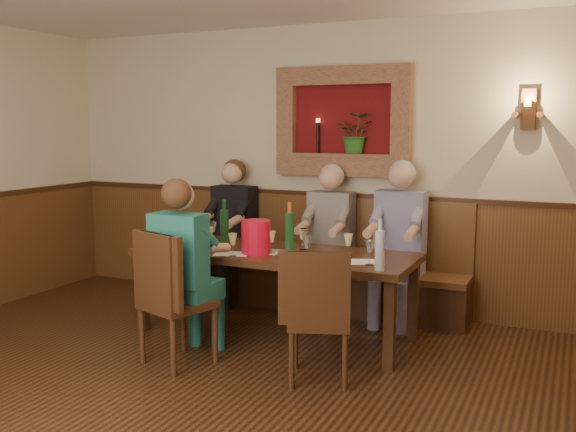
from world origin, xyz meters
The scene contains 32 objects.
ground_plane centered at (0.00, 0.00, 0.00)m, with size 6.00×6.00×0.00m, color black.
room_shell centered at (0.00, 0.00, 1.89)m, with size 6.04×6.04×2.82m.
wainscoting centered at (0.00, 0.00, 0.59)m, with size 6.02×6.02×1.15m.
wall_niche centered at (0.24, 2.94, 1.81)m, with size 1.36×0.30×1.06m.
wall_sconce centered at (1.90, 2.93, 1.94)m, with size 0.25×0.20×0.35m.
dining_table centered at (0.00, 1.85, 0.68)m, with size 2.40×0.90×0.75m.
bench centered at (0.00, 2.79, 0.33)m, with size 3.00×0.45×1.11m.
chair_near_left centered at (-0.40, 0.93, 0.30)m, with size 0.58×0.58×1.04m.
chair_near_right centered at (0.72, 1.09, 0.28)m, with size 0.55×0.55×0.97m.
person_bench_left centered at (-0.92, 2.69, 0.61)m, with size 0.44×0.54×1.47m.
person_bench_mid centered at (0.16, 2.69, 0.60)m, with size 0.43×0.53×1.45m.
person_bench_right centered at (0.85, 2.69, 0.62)m, with size 0.45×0.55×1.50m.
person_chair_front centered at (-0.39, 1.07, 0.59)m, with size 0.42×0.51×1.42m.
spittoon_bucket centered at (-0.09, 1.68, 0.89)m, with size 0.25×0.25×0.28m, color red.
wine_bottle_green_a centered at (0.14, 1.85, 0.93)m, with size 0.08×0.08×0.43m.
wine_bottle_green_b centered at (-0.50, 1.86, 0.92)m, with size 0.09×0.09×0.41m.
water_bottle centered at (1.03, 1.50, 0.91)m, with size 0.07×0.07×0.39m.
tasting_sheet_a centered at (-0.71, 1.73, 0.75)m, with size 0.31×0.22×0.00m, color white.
tasting_sheet_b centered at (-0.08, 1.79, 0.75)m, with size 0.31×0.22×0.00m, color white.
tasting_sheet_c centered at (0.82, 1.73, 0.75)m, with size 0.29×0.21×0.00m, color white.
tasting_sheet_d centered at (-0.27, 1.58, 0.75)m, with size 0.28×0.20×0.00m, color white.
wine_glass_0 centered at (-0.99, 1.72, 0.85)m, with size 0.08×0.08×0.19m, color #DFCF85, non-canonical shape.
wine_glass_1 centered at (-0.70, 1.98, 0.85)m, with size 0.08×0.08×0.19m, color white, non-canonical shape.
wine_glass_2 centered at (-0.55, 1.68, 0.85)m, with size 0.08×0.08×0.19m, color #DFCF85, non-canonical shape.
wine_glass_3 centered at (-0.31, 1.98, 0.85)m, with size 0.08×0.08×0.19m, color white, non-canonical shape.
wine_glass_4 centered at (0.02, 1.73, 0.85)m, with size 0.08×0.08×0.19m, color #DFCF85, non-canonical shape.
wine_glass_5 centered at (0.20, 1.97, 0.85)m, with size 0.08×0.08×0.19m, color #DFCF85, non-canonical shape.
wine_glass_6 centered at (0.39, 1.62, 0.85)m, with size 0.08×0.08×0.19m, color white, non-canonical shape.
wine_glass_7 centered at (0.66, 1.86, 0.85)m, with size 0.08×0.08×0.19m, color #DFCF85, non-canonical shape.
wine_glass_8 centered at (0.90, 1.65, 0.85)m, with size 0.08×0.08×0.19m, color white, non-canonical shape.
wine_glass_9 centered at (-0.21, 1.50, 0.85)m, with size 0.08×0.08×0.19m, color #DFCF85, non-canonical shape.
wine_glass_10 centered at (0.22, 1.97, 0.85)m, with size 0.08×0.08×0.19m, color white, non-canonical shape.
Camera 1 is at (2.34, -3.00, 1.82)m, focal length 40.00 mm.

